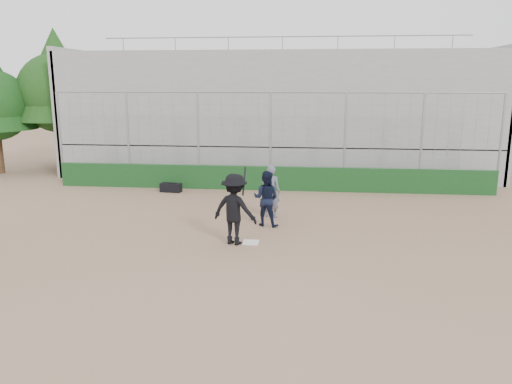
# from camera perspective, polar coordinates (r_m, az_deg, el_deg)

# --- Properties ---
(ground) EXTENTS (90.00, 90.00, 0.00)m
(ground) POSITION_cam_1_polar(r_m,az_deg,el_deg) (14.06, -0.61, -5.82)
(ground) COLOR brown
(ground) RESTS_ON ground
(home_plate) EXTENTS (0.44, 0.44, 0.02)m
(home_plate) POSITION_cam_1_polar(r_m,az_deg,el_deg) (14.05, -0.61, -5.77)
(home_plate) COLOR white
(home_plate) RESTS_ON ground
(backstop) EXTENTS (18.10, 0.25, 4.04)m
(backstop) POSITION_cam_1_polar(r_m,az_deg,el_deg) (20.60, 1.65, 2.84)
(backstop) COLOR #123915
(backstop) RESTS_ON ground
(bleachers) EXTENTS (20.25, 6.70, 6.98)m
(bleachers) POSITION_cam_1_polar(r_m,az_deg,el_deg) (25.29, 2.56, 9.12)
(bleachers) COLOR gray
(bleachers) RESTS_ON ground
(tree_left) EXTENTS (4.48, 4.48, 7.00)m
(tree_left) POSITION_cam_1_polar(r_m,az_deg,el_deg) (27.31, -21.78, 11.59)
(tree_left) COLOR #382114
(tree_left) RESTS_ON ground
(batter_at_plate) EXTENTS (1.45, 1.11, 2.11)m
(batter_at_plate) POSITION_cam_1_polar(r_m,az_deg,el_deg) (13.73, -2.47, -1.97)
(batter_at_plate) COLOR black
(batter_at_plate) RESTS_ON ground
(catcher_crouched) EXTENTS (1.01, 0.88, 1.18)m
(catcher_crouched) POSITION_cam_1_polar(r_m,az_deg,el_deg) (15.51, 1.15, -1.80)
(catcher_crouched) COLOR black
(catcher_crouched) RESTS_ON ground
(umpire) EXTENTS (0.72, 0.56, 1.57)m
(umpire) POSITION_cam_1_polar(r_m,az_deg,el_deg) (16.47, 1.72, -0.23)
(umpire) COLOR #535A6A
(umpire) RESTS_ON ground
(equipment_bag) EXTENTS (0.89, 0.47, 0.40)m
(equipment_bag) POSITION_cam_1_polar(r_m,az_deg,el_deg) (20.66, -9.70, 0.51)
(equipment_bag) COLOR black
(equipment_bag) RESTS_ON ground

